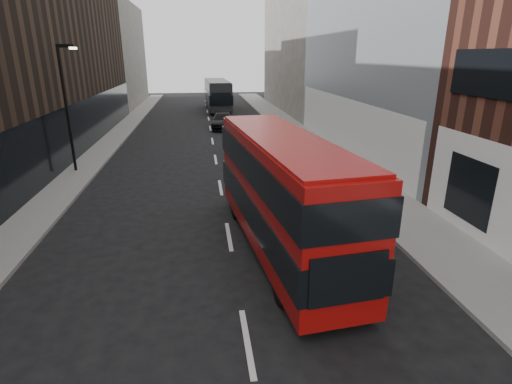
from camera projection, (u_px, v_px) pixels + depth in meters
name	position (u px, v px, depth m)	size (l,w,h in m)	color
sidewalk_right	(306.00, 140.00, 32.17)	(3.00, 80.00, 0.15)	slate
sidewalk_left	(107.00, 146.00, 30.16)	(2.00, 80.00, 0.15)	slate
building_modern_block	(388.00, 1.00, 25.74)	(5.03, 22.00, 20.00)	#9EA3A9
building_victorian	(300.00, 27.00, 47.34)	(6.50, 24.00, 21.00)	#615C55
building_left_mid	(64.00, 49.00, 32.12)	(5.00, 24.00, 14.00)	black
building_left_far	(117.00, 55.00, 52.89)	(5.00, 20.00, 13.00)	#615C55
street_lamp	(67.00, 101.00, 22.23)	(1.06, 0.22, 7.00)	black
red_bus	(282.00, 189.00, 13.58)	(3.46, 10.31, 4.10)	#970B09
grey_bus	(217.00, 94.00, 49.25)	(3.01, 11.39, 3.65)	black
car_a	(269.00, 175.00, 20.58)	(1.67, 4.14, 1.41)	black
car_b	(249.00, 144.00, 27.58)	(1.67, 4.78, 1.57)	gray
car_c	(223.00, 121.00, 37.57)	(2.01, 4.96, 1.44)	black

